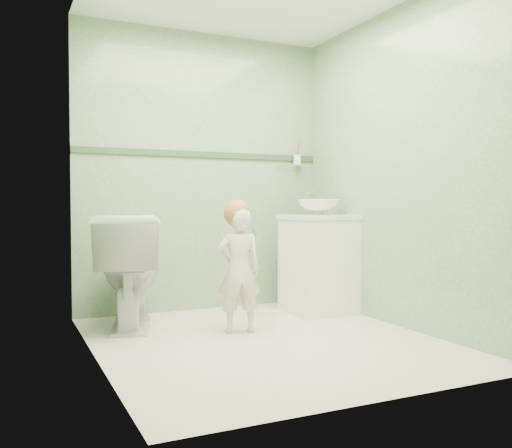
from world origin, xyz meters
name	(u,v)px	position (x,y,z in m)	size (l,w,h in m)	color
ground	(265,341)	(0.00, 0.00, 0.00)	(2.50, 2.50, 0.00)	beige
room_shell	(266,162)	(0.00, 0.00, 1.20)	(2.50, 2.54, 2.40)	#749F70
trim_stripe	(203,154)	(0.00, 1.24, 1.35)	(2.20, 0.02, 0.05)	#335437
vanity	(318,265)	(0.84, 0.70, 0.40)	(0.52, 0.50, 0.80)	white
counter	(319,217)	(0.84, 0.70, 0.81)	(0.54, 0.52, 0.04)	white
basin	(319,207)	(0.84, 0.70, 0.89)	(0.37, 0.37, 0.13)	white
faucet	(308,198)	(0.84, 0.89, 0.97)	(0.03, 0.13, 0.18)	silver
cup_holder	(296,160)	(0.89, 1.18, 1.33)	(0.26, 0.07, 0.21)	silver
toilet	(129,271)	(-0.74, 0.80, 0.42)	(0.47, 0.82, 0.84)	white
toddler	(239,271)	(-0.07, 0.30, 0.44)	(0.32, 0.21, 0.89)	beige
hair_cap	(237,213)	(-0.07, 0.33, 0.85)	(0.20, 0.20, 0.20)	#A76837
teal_toothbrush	(253,231)	(-0.02, 0.16, 0.73)	(0.11, 0.14, 0.08)	#039288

